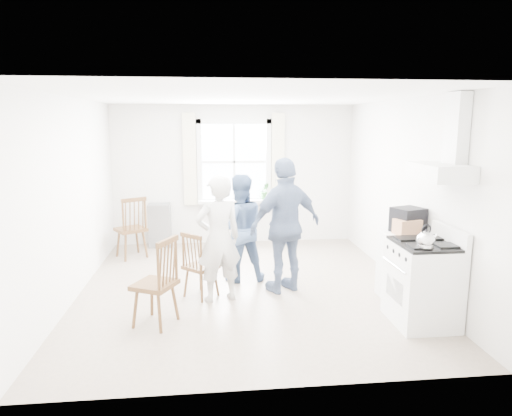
{
  "coord_description": "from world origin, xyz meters",
  "views": [
    {
      "loc": [
        -0.5,
        -6.06,
        2.27
      ],
      "look_at": [
        0.17,
        0.2,
        1.09
      ],
      "focal_mm": 32.0,
      "sensor_mm": 36.0,
      "label": 1
    }
  ],
  "objects_px": {
    "stereo_stack": "(408,220)",
    "person_right": "(286,226)",
    "low_cabinet": "(402,266)",
    "person_left": "(219,239)",
    "gas_stove": "(423,282)",
    "person_mid": "(239,228)",
    "windsor_chair_a": "(133,221)",
    "windsor_chair_c": "(163,272)",
    "windsor_chair_b": "(195,258)"
  },
  "relations": [
    {
      "from": "windsor_chair_a",
      "to": "windsor_chair_c",
      "type": "height_order",
      "value": "windsor_chair_a"
    },
    {
      "from": "gas_stove",
      "to": "person_left",
      "type": "distance_m",
      "value": 2.49
    },
    {
      "from": "person_left",
      "to": "person_right",
      "type": "bearing_deg",
      "value": 177.39
    },
    {
      "from": "windsor_chair_a",
      "to": "person_left",
      "type": "xyz_separation_m",
      "value": [
        1.38,
        -1.99,
        0.17
      ]
    },
    {
      "from": "windsor_chair_a",
      "to": "person_mid",
      "type": "height_order",
      "value": "person_mid"
    },
    {
      "from": "windsor_chair_b",
      "to": "person_right",
      "type": "height_order",
      "value": "person_right"
    },
    {
      "from": "windsor_chair_a",
      "to": "person_mid",
      "type": "relative_size",
      "value": 0.68
    },
    {
      "from": "stereo_stack",
      "to": "person_right",
      "type": "distance_m",
      "value": 1.56
    },
    {
      "from": "gas_stove",
      "to": "stereo_stack",
      "type": "distance_m",
      "value": 0.9
    },
    {
      "from": "gas_stove",
      "to": "person_mid",
      "type": "relative_size",
      "value": 0.72
    },
    {
      "from": "low_cabinet",
      "to": "person_right",
      "type": "distance_m",
      "value": 1.59
    },
    {
      "from": "gas_stove",
      "to": "windsor_chair_a",
      "type": "xyz_separation_m",
      "value": [
        -3.67,
        2.92,
        0.16
      ]
    },
    {
      "from": "windsor_chair_b",
      "to": "person_mid",
      "type": "distance_m",
      "value": 0.93
    },
    {
      "from": "windsor_chair_c",
      "to": "person_left",
      "type": "xyz_separation_m",
      "value": [
        0.64,
        0.7,
        0.19
      ]
    },
    {
      "from": "low_cabinet",
      "to": "person_left",
      "type": "height_order",
      "value": "person_left"
    },
    {
      "from": "person_left",
      "to": "low_cabinet",
      "type": "bearing_deg",
      "value": 156.86
    },
    {
      "from": "person_left",
      "to": "person_right",
      "type": "distance_m",
      "value": 0.94
    },
    {
      "from": "low_cabinet",
      "to": "person_mid",
      "type": "xyz_separation_m",
      "value": [
        -2.04,
        0.97,
        0.33
      ]
    },
    {
      "from": "windsor_chair_c",
      "to": "person_mid",
      "type": "bearing_deg",
      "value": 56.25
    },
    {
      "from": "person_left",
      "to": "person_mid",
      "type": "height_order",
      "value": "person_left"
    },
    {
      "from": "windsor_chair_c",
      "to": "person_right",
      "type": "height_order",
      "value": "person_right"
    },
    {
      "from": "gas_stove",
      "to": "person_mid",
      "type": "distance_m",
      "value": 2.6
    },
    {
      "from": "stereo_stack",
      "to": "person_right",
      "type": "xyz_separation_m",
      "value": [
        -1.48,
        0.48,
        -0.15
      ]
    },
    {
      "from": "gas_stove",
      "to": "windsor_chair_a",
      "type": "relative_size",
      "value": 1.05
    },
    {
      "from": "windsor_chair_b",
      "to": "stereo_stack",
      "type": "bearing_deg",
      "value": -6.88
    },
    {
      "from": "windsor_chair_b",
      "to": "person_left",
      "type": "bearing_deg",
      "value": -15.47
    },
    {
      "from": "windsor_chair_b",
      "to": "person_right",
      "type": "bearing_deg",
      "value": 7.43
    },
    {
      "from": "person_right",
      "to": "windsor_chair_c",
      "type": "bearing_deg",
      "value": 7.28
    },
    {
      "from": "low_cabinet",
      "to": "person_left",
      "type": "xyz_separation_m",
      "value": [
        -2.36,
        0.23,
        0.37
      ]
    },
    {
      "from": "stereo_stack",
      "to": "person_left",
      "type": "height_order",
      "value": "person_left"
    },
    {
      "from": "person_left",
      "to": "person_mid",
      "type": "bearing_deg",
      "value": -130.74
    },
    {
      "from": "person_mid",
      "to": "gas_stove",
      "type": "bearing_deg",
      "value": 133.93
    },
    {
      "from": "person_mid",
      "to": "person_right",
      "type": "relative_size",
      "value": 0.85
    },
    {
      "from": "gas_stove",
      "to": "windsor_chair_b",
      "type": "relative_size",
      "value": 1.26
    },
    {
      "from": "windsor_chair_c",
      "to": "person_right",
      "type": "distance_m",
      "value": 1.83
    },
    {
      "from": "gas_stove",
      "to": "windsor_chair_c",
      "type": "relative_size",
      "value": 1.09
    },
    {
      "from": "windsor_chair_c",
      "to": "person_right",
      "type": "relative_size",
      "value": 0.57
    },
    {
      "from": "stereo_stack",
      "to": "person_right",
      "type": "height_order",
      "value": "person_right"
    },
    {
      "from": "gas_stove",
      "to": "windsor_chair_a",
      "type": "distance_m",
      "value": 4.69
    },
    {
      "from": "gas_stove",
      "to": "person_right",
      "type": "distance_m",
      "value": 1.86
    },
    {
      "from": "low_cabinet",
      "to": "stereo_stack",
      "type": "distance_m",
      "value": 0.61
    },
    {
      "from": "gas_stove",
      "to": "person_right",
      "type": "height_order",
      "value": "person_right"
    },
    {
      "from": "low_cabinet",
      "to": "person_left",
      "type": "distance_m",
      "value": 2.4
    },
    {
      "from": "windsor_chair_c",
      "to": "person_mid",
      "type": "xyz_separation_m",
      "value": [
        0.96,
        1.44,
        0.15
      ]
    },
    {
      "from": "person_mid",
      "to": "person_right",
      "type": "distance_m",
      "value": 0.78
    },
    {
      "from": "windsor_chair_b",
      "to": "windsor_chair_c",
      "type": "relative_size",
      "value": 0.86
    },
    {
      "from": "windsor_chair_b",
      "to": "gas_stove",
      "type": "bearing_deg",
      "value": -21.42
    },
    {
      "from": "person_left",
      "to": "windsor_chair_c",
      "type": "bearing_deg",
      "value": 29.82
    },
    {
      "from": "person_mid",
      "to": "windsor_chair_b",
      "type": "bearing_deg",
      "value": 40.88
    },
    {
      "from": "windsor_chair_c",
      "to": "person_left",
      "type": "distance_m",
      "value": 0.97
    }
  ]
}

